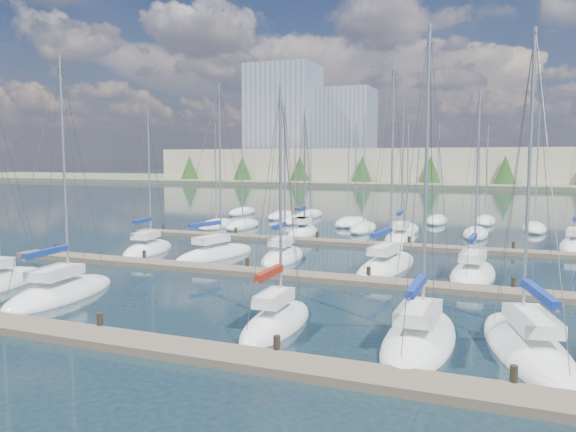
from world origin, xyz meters
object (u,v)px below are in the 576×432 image
at_px(sailboat_d, 276,323).
at_px(sailboat_h, 148,249).
at_px(sailboat_j, 283,257).
at_px(sailboat_o, 303,232).
at_px(sailboat_i, 215,254).
at_px(sailboat_n, 302,231).
at_px(sailboat_r, 575,245).
at_px(sailboat_l, 473,274).
at_px(sailboat_k, 387,265).
at_px(sailboat_c, 61,293).
at_px(sailboat_e, 419,339).
at_px(sailboat_f, 527,348).
at_px(sailboat_p, 400,238).

xyz_separation_m(sailboat_d, sailboat_h, (-17.00, 14.38, -0.01)).
distance_m(sailboat_j, sailboat_o, 13.64).
xyz_separation_m(sailboat_i, sailboat_n, (1.52, 14.53, 0.01)).
height_order(sailboat_r, sailboat_l, sailboat_r).
xyz_separation_m(sailboat_l, sailboat_o, (-16.45, 14.48, 0.02)).
height_order(sailboat_i, sailboat_k, sailboat_k).
bearing_deg(sailboat_k, sailboat_c, -130.53).
bearing_deg(sailboat_e, sailboat_l, 85.50).
xyz_separation_m(sailboat_e, sailboat_h, (-23.07, 14.25, -0.00)).
relative_size(sailboat_n, sailboat_d, 1.16).
xyz_separation_m(sailboat_n, sailboat_c, (-3.22, -28.06, -0.02)).
xyz_separation_m(sailboat_k, sailboat_h, (-18.70, -0.35, -0.01)).
bearing_deg(sailboat_e, sailboat_n, 118.57).
bearing_deg(sailboat_l, sailboat_f, -76.17).
relative_size(sailboat_e, sailboat_f, 1.03).
relative_size(sailboat_j, sailboat_n, 0.92).
bearing_deg(sailboat_d, sailboat_r, 62.11).
height_order(sailboat_n, sailboat_c, sailboat_c).
distance_m(sailboat_i, sailboat_f, 25.08).
xyz_separation_m(sailboat_e, sailboat_f, (3.92, 0.46, -0.00)).
xyz_separation_m(sailboat_r, sailboat_o, (-23.45, -0.56, 0.01)).
bearing_deg(sailboat_c, sailboat_i, 76.53).
relative_size(sailboat_p, sailboat_k, 0.92).
relative_size(sailboat_k, sailboat_d, 1.31).
relative_size(sailboat_l, sailboat_c, 0.91).
xyz_separation_m(sailboat_l, sailboat_d, (-7.20, -14.00, 0.01)).
bearing_deg(sailboat_j, sailboat_n, 98.73).
xyz_separation_m(sailboat_n, sailboat_f, (19.47, -28.25, -0.02)).
bearing_deg(sailboat_o, sailboat_d, -77.66).
bearing_deg(sailboat_d, sailboat_j, 109.56).
relative_size(sailboat_r, sailboat_d, 1.17).
xyz_separation_m(sailboat_i, sailboat_h, (-5.99, 0.07, -0.01)).
bearing_deg(sailboat_l, sailboat_o, 140.69).
height_order(sailboat_p, sailboat_n, sailboat_p).
bearing_deg(sailboat_o, sailboat_n, 116.87).
xyz_separation_m(sailboat_p, sailboat_i, (-11.13, -13.74, 0.01)).
distance_m(sailboat_r, sailboat_e, 30.04).
distance_m(sailboat_n, sailboat_e, 32.65).
distance_m(sailboat_k, sailboat_c, 20.06).
bearing_deg(sailboat_l, sailboat_c, -144.33).
relative_size(sailboat_n, sailboat_o, 1.06).
bearing_deg(sailboat_r, sailboat_h, -146.51).
relative_size(sailboat_p, sailboat_e, 1.01).
height_order(sailboat_j, sailboat_k, sailboat_k).
relative_size(sailboat_j, sailboat_h, 1.02).
bearing_deg(sailboat_k, sailboat_i, -172.71).
distance_m(sailboat_p, sailboat_h, 21.91).
relative_size(sailboat_k, sailboat_h, 1.24).
bearing_deg(sailboat_l, sailboat_j, 176.65).
distance_m(sailboat_c, sailboat_f, 22.70).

